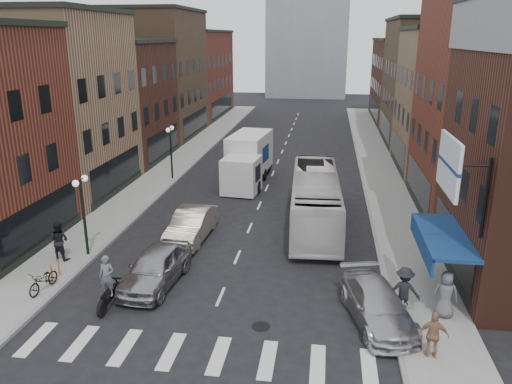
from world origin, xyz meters
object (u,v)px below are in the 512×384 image
curb_car (377,305)px  bike_rack (55,270)px  streetlamp_near (82,201)px  ped_left_solo (59,240)px  motorcycle_rider (108,284)px  parked_bicycle (44,280)px  ped_right_b (434,335)px  transit_bus (315,199)px  box_truck (247,160)px  sedan_left_near (155,267)px  streetlamp_far (171,143)px  billboard_sign (451,167)px  ped_right_a (404,290)px  ped_right_c (446,294)px  sedan_left_far (191,225)px

curb_car → bike_rack: bearing=160.4°
streetlamp_near → curb_car: 14.50m
curb_car → ped_left_solo: 15.12m
streetlamp_near → motorcycle_rider: bearing=-55.0°
parked_bicycle → ped_right_b: (15.50, -2.40, 0.36)m
bike_rack → transit_bus: 14.34m
box_truck → ped_right_b: bearing=-58.6°
box_truck → parked_bicycle: box_truck is taller
sedan_left_near → curb_car: bearing=-5.3°
curb_car → streetlamp_far: bearing=113.1°
streetlamp_far → curb_car: (13.76, -18.00, -2.20)m
curb_car → ped_left_solo: (-14.77, 3.24, 0.41)m
billboard_sign → sedan_left_near: billboard_sign is taller
streetlamp_near → box_truck: bearing=67.6°
ped_left_solo → ped_right_a: (15.80, -2.66, -0.02)m
bike_rack → curb_car: bearing=-5.3°
streetlamp_near → ped_right_c: size_ratio=2.17×
motorcycle_rider → ped_right_c: (13.22, 0.97, 0.04)m
billboard_sign → ped_left_solo: bearing=170.9°
streetlamp_near → curb_car: (13.76, -4.00, -2.20)m
bike_rack → sedan_left_near: size_ratio=0.16×
billboard_sign → streetlamp_near: 16.68m
streetlamp_near → ped_left_solo: bearing=-142.7°
ped_right_c → streetlamp_far: bearing=-37.6°
streetlamp_far → sedan_left_near: streetlamp_far is taller
bike_rack → box_truck: 17.89m
transit_bus → ped_right_a: transit_bus is taller
ped_right_a → ped_left_solo: bearing=-0.6°
streetlamp_far → ped_left_solo: (-1.00, -14.76, -1.78)m
motorcycle_rider → sedan_left_near: bearing=58.3°
sedan_left_near → ped_left_solo: bearing=168.7°
ped_right_a → transit_bus: bearing=-59.7°
streetlamp_near → motorcycle_rider: 5.75m
billboard_sign → ped_left_solo: (-16.99, 2.74, -5.00)m
bike_rack → ped_right_c: ped_right_c is taller
billboard_sign → ped_right_b: bearing=-102.2°
bike_rack → ped_right_c: 16.57m
motorcycle_rider → parked_bicycle: (-3.22, 0.66, -0.43)m
billboard_sign → curb_car: (-2.22, -0.50, -5.42)m
motorcycle_rider → curb_car: (10.64, 0.46, -0.35)m
ped_right_c → transit_bus: bearing=-51.8°
parked_bicycle → ped_right_a: size_ratio=0.95×
streetlamp_far → sedan_left_far: (4.53, -11.03, -2.10)m
bike_rack → curb_car: curb_car is taller
transit_bus → bike_rack: bearing=-144.6°
sedan_left_near → box_truck: bearing=89.8°
ped_right_b → streetlamp_near: bearing=-14.6°
billboard_sign → curb_car: 5.88m
transit_bus → parked_bicycle: transit_bus is taller
motorcycle_rider → ped_left_solo: (-4.13, 3.70, 0.07)m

